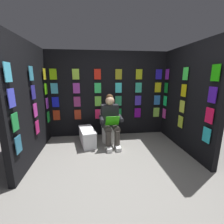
# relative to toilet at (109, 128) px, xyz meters

# --- Properties ---
(ground_plane) EXTENTS (30.00, 30.00, 0.00)m
(ground_plane) POSITION_rel_toilet_xyz_m (-0.02, 1.56, -0.33)
(ground_plane) COLOR gray
(display_wall_back) EXTENTS (3.21, 0.14, 2.23)m
(display_wall_back) POSITION_rel_toilet_xyz_m (-0.02, -0.47, 0.79)
(display_wall_back) COLOR black
(display_wall_back) RESTS_ON ground
(display_wall_left) EXTENTS (0.14, 1.98, 2.23)m
(display_wall_left) POSITION_rel_toilet_xyz_m (-1.63, 0.57, 0.79)
(display_wall_left) COLOR black
(display_wall_left) RESTS_ON ground
(display_wall_right) EXTENTS (0.14, 1.98, 2.23)m
(display_wall_right) POSITION_rel_toilet_xyz_m (1.58, 0.57, 0.79)
(display_wall_right) COLOR black
(display_wall_right) RESTS_ON ground
(toilet) EXTENTS (0.42, 0.57, 0.77)m
(toilet) POSITION_rel_toilet_xyz_m (0.00, 0.00, 0.00)
(toilet) COLOR white
(toilet) RESTS_ON ground
(person_reading) EXTENTS (0.55, 0.70, 1.19)m
(person_reading) POSITION_rel_toilet_xyz_m (-0.01, 0.23, 0.27)
(person_reading) COLOR black
(person_reading) RESTS_ON ground
(comic_longbox_near) EXTENTS (0.46, 0.78, 0.38)m
(comic_longbox_near) POSITION_rel_toilet_xyz_m (0.54, 0.16, -0.13)
(comic_longbox_near) COLOR silver
(comic_longbox_near) RESTS_ON ground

